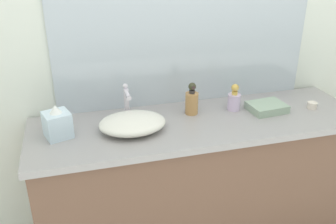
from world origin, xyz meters
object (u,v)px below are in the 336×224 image
Objects in this scene: lotion_bottle at (192,101)px; tissue_box at (57,123)px; folded_hand_towel at (267,107)px; candle_jar at (312,105)px; sink_basin at (132,123)px; soap_dispenser at (234,100)px.

tissue_box is (-0.71, -0.08, -0.00)m from lotion_bottle.
folded_hand_towel is (0.42, -0.08, -0.05)m from lotion_bottle.
tissue_box reaches higher than candle_jar.
sink_basin is 1.69× the size of folded_hand_towel.
lotion_bottle reaches higher than tissue_box.
sink_basin is 0.60m from soap_dispenser.
soap_dispenser is 0.85× the size of lotion_bottle.
lotion_bottle is at bearing 176.99° from soap_dispenser.
candle_jar is at bearing -0.21° from sink_basin.
lotion_bottle reaches higher than candle_jar.
soap_dispenser is at bearing 159.08° from folded_hand_towel.
tissue_box is 3.03× the size of candle_jar.
folded_hand_towel is (1.12, 0.00, -0.05)m from tissue_box.
folded_hand_towel is at bearing -20.92° from soap_dispenser.
lotion_bottle reaches higher than soap_dispenser.
folded_hand_towel is at bearing 2.53° from sink_basin.
soap_dispenser is 0.45m from candle_jar.
tissue_box reaches higher than soap_dispenser.
soap_dispenser is 0.19m from folded_hand_towel.
tissue_box is at bearing 174.96° from sink_basin.
tissue_box is at bearing 178.54° from candle_jar.
lotion_bottle is 0.43m from folded_hand_towel.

